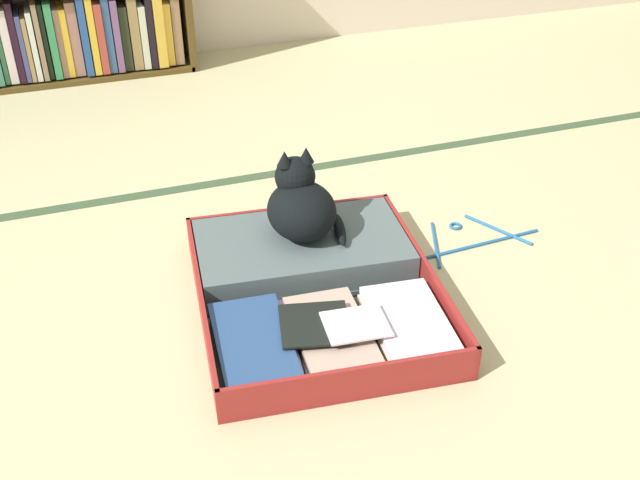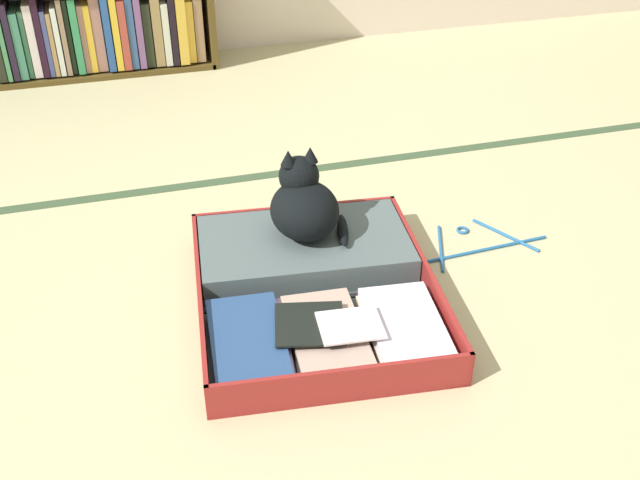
{
  "view_description": "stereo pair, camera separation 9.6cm",
  "coord_description": "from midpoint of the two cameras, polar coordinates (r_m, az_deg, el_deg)",
  "views": [
    {
      "loc": [
        -0.44,
        -1.4,
        1.34
      ],
      "look_at": [
        0.14,
        0.25,
        0.19
      ],
      "focal_mm": 42.7,
      "sensor_mm": 36.0,
      "label": 1
    },
    {
      "loc": [
        -0.34,
        -1.43,
        1.34
      ],
      "look_at": [
        0.14,
        0.25,
        0.19
      ],
      "focal_mm": 42.7,
      "sensor_mm": 36.0,
      "label": 2
    }
  ],
  "objects": [
    {
      "name": "open_suitcase",
      "position": [
        2.18,
        -1.85,
        -3.28
      ],
      "size": [
        0.73,
        0.84,
        0.1
      ],
      "color": "maroon",
      "rests_on": "ground_plane"
    },
    {
      "name": "clothes_hanger",
      "position": [
        2.48,
        10.03,
        0.06
      ],
      "size": [
        0.46,
        0.25,
        0.01
      ],
      "color": "#215F9C",
      "rests_on": "ground_plane"
    },
    {
      "name": "ground_plane",
      "position": [
        1.99,
        -2.76,
        -9.08
      ],
      "size": [
        10.0,
        10.0,
        0.0
      ],
      "primitive_type": "plane",
      "color": "#BFB689"
    },
    {
      "name": "black_cat",
      "position": [
        2.24,
        -2.71,
        2.64
      ],
      "size": [
        0.25,
        0.24,
        0.26
      ],
      "color": "black",
      "rests_on": "open_suitcase"
    },
    {
      "name": "tatami_border",
      "position": [
        2.79,
        -8.7,
        4.25
      ],
      "size": [
        4.8,
        0.05,
        0.0
      ],
      "color": "#394F34",
      "rests_on": "ground_plane"
    }
  ]
}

